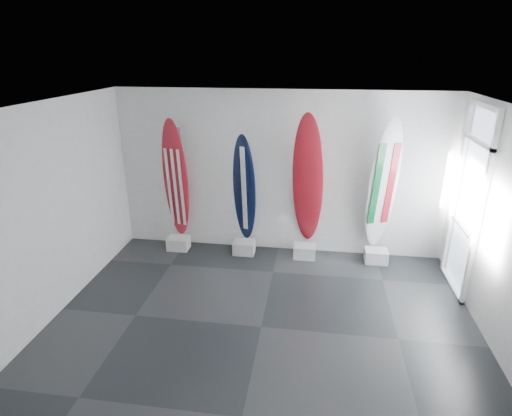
% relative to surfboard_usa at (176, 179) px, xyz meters
% --- Properties ---
extents(floor, '(6.00, 6.00, 0.00)m').
position_rel_surfboard_usa_xyz_m(floor, '(1.91, -2.28, -1.38)').
color(floor, black).
rests_on(floor, ground).
extents(ceiling, '(6.00, 6.00, 0.00)m').
position_rel_surfboard_usa_xyz_m(ceiling, '(1.91, -2.28, 1.62)').
color(ceiling, white).
rests_on(ceiling, wall_back).
extents(wall_back, '(6.00, 0.00, 6.00)m').
position_rel_surfboard_usa_xyz_m(wall_back, '(1.91, 0.22, 0.12)').
color(wall_back, silver).
rests_on(wall_back, ground).
extents(wall_front, '(6.00, 0.00, 6.00)m').
position_rel_surfboard_usa_xyz_m(wall_front, '(1.91, -4.78, 0.12)').
color(wall_front, silver).
rests_on(wall_front, ground).
extents(wall_left, '(0.00, 5.00, 5.00)m').
position_rel_surfboard_usa_xyz_m(wall_left, '(-1.09, -2.28, 0.12)').
color(wall_left, silver).
rests_on(wall_left, ground).
extents(display_block_usa, '(0.40, 0.30, 0.24)m').
position_rel_surfboard_usa_xyz_m(display_block_usa, '(0.00, -0.10, -1.26)').
color(display_block_usa, silver).
rests_on(display_block_usa, floor).
extents(surfboard_usa, '(0.55, 0.33, 2.28)m').
position_rel_surfboard_usa_xyz_m(surfboard_usa, '(0.00, 0.00, 0.00)').
color(surfboard_usa, maroon).
rests_on(surfboard_usa, display_block_usa).
extents(display_block_navy, '(0.40, 0.30, 0.24)m').
position_rel_surfboard_usa_xyz_m(display_block_navy, '(1.29, -0.10, -1.26)').
color(display_block_navy, silver).
rests_on(display_block_navy, floor).
extents(surfboard_navy, '(0.51, 0.35, 2.04)m').
position_rel_surfboard_usa_xyz_m(surfboard_navy, '(1.29, 0.00, -0.12)').
color(surfboard_navy, black).
rests_on(surfboard_navy, display_block_navy).
extents(display_block_swiss, '(0.40, 0.30, 0.24)m').
position_rel_surfboard_usa_xyz_m(display_block_swiss, '(2.43, -0.10, -1.26)').
color(display_block_swiss, silver).
rests_on(display_block_swiss, floor).
extents(surfboard_swiss, '(0.64, 0.58, 2.45)m').
position_rel_surfboard_usa_xyz_m(surfboard_swiss, '(2.43, 0.00, 0.08)').
color(surfboard_swiss, maroon).
rests_on(surfboard_swiss, display_block_swiss).
extents(display_block_italy, '(0.40, 0.30, 0.24)m').
position_rel_surfboard_usa_xyz_m(display_block_italy, '(3.72, -0.10, -1.26)').
color(display_block_italy, silver).
rests_on(display_block_italy, floor).
extents(surfboard_italy, '(0.64, 0.52, 2.43)m').
position_rel_surfboard_usa_xyz_m(surfboard_italy, '(3.72, 0.00, 0.07)').
color(surfboard_italy, white).
rests_on(surfboard_italy, display_block_italy).
extents(wall_outlet, '(0.09, 0.02, 0.13)m').
position_rel_surfboard_usa_xyz_m(wall_outlet, '(-0.54, 0.20, -1.03)').
color(wall_outlet, silver).
rests_on(wall_outlet, wall_back).
extents(glass_door, '(0.12, 1.16, 2.85)m').
position_rel_surfboard_usa_xyz_m(glass_door, '(4.88, -0.73, 0.05)').
color(glass_door, white).
rests_on(glass_door, floor).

